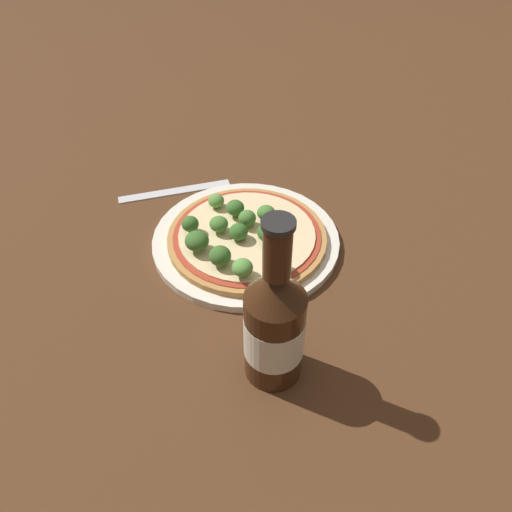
% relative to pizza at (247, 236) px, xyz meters
% --- Properties ---
extents(ground_plane, '(3.00, 3.00, 0.00)m').
position_rel_pizza_xyz_m(ground_plane, '(-0.01, 0.01, -0.02)').
color(ground_plane, '#4C2D19').
extents(plate, '(0.28, 0.28, 0.01)m').
position_rel_pizza_xyz_m(plate, '(-0.01, 0.00, -0.01)').
color(plate, silver).
rests_on(plate, ground_plane).
extents(pizza, '(0.24, 0.24, 0.01)m').
position_rel_pizza_xyz_m(pizza, '(0.00, 0.00, 0.00)').
color(pizza, '#B77F42').
rests_on(pizza, plate).
extents(broccoli_floret_0, '(0.03, 0.03, 0.03)m').
position_rel_pizza_xyz_m(broccoli_floret_0, '(-0.03, -0.03, 0.02)').
color(broccoli_floret_0, '#7A9E5B').
rests_on(broccoli_floret_0, pizza).
extents(broccoli_floret_1, '(0.03, 0.03, 0.03)m').
position_rel_pizza_xyz_m(broccoli_floret_1, '(0.07, -0.06, 0.02)').
color(broccoli_floret_1, '#7A9E5B').
rests_on(broccoli_floret_1, pizza).
extents(broccoli_floret_2, '(0.03, 0.03, 0.03)m').
position_rel_pizza_xyz_m(broccoli_floret_2, '(-0.04, 0.01, 0.02)').
color(broccoli_floret_2, '#7A9E5B').
rests_on(broccoli_floret_2, pizza).
extents(broccoli_floret_3, '(0.03, 0.03, 0.02)m').
position_rel_pizza_xyz_m(broccoli_floret_3, '(-0.08, 0.00, 0.02)').
color(broccoli_floret_3, '#7A9E5B').
rests_on(broccoli_floret_3, pizza).
extents(broccoli_floret_4, '(0.03, 0.03, 0.02)m').
position_rel_pizza_xyz_m(broccoli_floret_4, '(-0.01, 0.04, 0.02)').
color(broccoli_floret_4, '#7A9E5B').
rests_on(broccoli_floret_4, pizza).
extents(broccoli_floret_5, '(0.03, 0.03, 0.03)m').
position_rel_pizza_xyz_m(broccoli_floret_5, '(-0.01, 0.01, 0.02)').
color(broccoli_floret_5, '#7A9E5B').
rests_on(broccoli_floret_5, pizza).
extents(broccoli_floret_6, '(0.03, 0.03, 0.03)m').
position_rel_pizza_xyz_m(broccoli_floret_6, '(-0.05, -0.06, 0.02)').
color(broccoli_floret_6, '#7A9E5B').
rests_on(broccoli_floret_6, pizza).
extents(broccoli_floret_7, '(0.03, 0.03, 0.03)m').
position_rel_pizza_xyz_m(broccoli_floret_7, '(0.00, -0.02, 0.02)').
color(broccoli_floret_7, '#7A9E5B').
rests_on(broccoli_floret_7, pizza).
extents(broccoli_floret_8, '(0.03, 0.03, 0.03)m').
position_rel_pizza_xyz_m(broccoli_floret_8, '(-0.01, -0.08, 0.02)').
color(broccoli_floret_8, '#7A9E5B').
rests_on(broccoli_floret_8, pizza).
extents(broccoli_floret_9, '(0.04, 0.04, 0.03)m').
position_rel_pizza_xyz_m(broccoli_floret_9, '(0.03, 0.02, 0.02)').
color(broccoli_floret_9, '#7A9E5B').
rests_on(broccoli_floret_9, pizza).
extents(broccoli_floret_10, '(0.02, 0.02, 0.02)m').
position_rel_pizza_xyz_m(broccoli_floret_10, '(0.09, -0.01, 0.02)').
color(broccoli_floret_10, '#7A9E5B').
rests_on(broccoli_floret_10, pizza).
extents(broccoli_floret_11, '(0.03, 0.03, 0.03)m').
position_rel_pizza_xyz_m(broccoli_floret_11, '(0.03, -0.07, 0.02)').
color(broccoli_floret_11, '#7A9E5B').
rests_on(broccoli_floret_11, pizza).
extents(beer_bottle, '(0.07, 0.07, 0.23)m').
position_rel_pizza_xyz_m(beer_bottle, '(0.19, -0.11, 0.06)').
color(beer_bottle, '#381E0F').
rests_on(beer_bottle, ground_plane).
extents(fork, '(0.09, 0.19, 0.00)m').
position_rel_pizza_xyz_m(fork, '(-0.19, -0.01, -0.02)').
color(fork, silver).
rests_on(fork, ground_plane).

